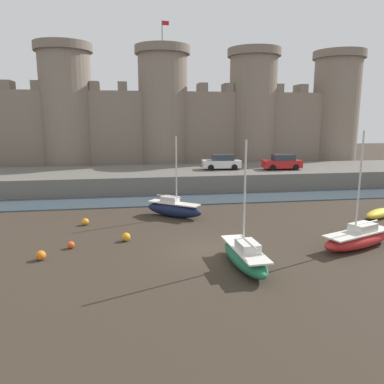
% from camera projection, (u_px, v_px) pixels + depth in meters
% --- Properties ---
extents(ground_plane, '(160.00, 160.00, 0.00)m').
position_uv_depth(ground_plane, '(209.00, 251.00, 20.87)').
color(ground_plane, '#382D23').
extents(water_channel, '(80.00, 4.50, 0.10)m').
position_uv_depth(water_channel, '(180.00, 200.00, 33.67)').
color(water_channel, '#3D4C56').
rests_on(water_channel, ground).
extents(quay_road, '(59.75, 10.00, 1.77)m').
position_uv_depth(quay_road, '(171.00, 178.00, 40.53)').
color(quay_road, '#666059').
rests_on(quay_road, ground).
extents(castle, '(54.68, 6.93, 19.06)m').
position_uv_depth(castle, '(163.00, 118.00, 48.31)').
color(castle, gray).
rests_on(castle, ground).
extents(sailboat_near_channel_right, '(4.33, 3.67, 5.99)m').
position_uv_depth(sailboat_near_channel_right, '(174.00, 208.00, 27.94)').
color(sailboat_near_channel_right, '#141E3D').
rests_on(sailboat_near_channel_right, ground).
extents(sailboat_midflat_centre, '(5.40, 3.27, 6.63)m').
position_uv_depth(sailboat_midflat_centre, '(358.00, 238.00, 21.29)').
color(sailboat_midflat_centre, red).
rests_on(sailboat_midflat_centre, ground).
extents(sailboat_foreground_right, '(1.67, 4.90, 6.28)m').
position_uv_depth(sailboat_foreground_right, '(245.00, 256.00, 18.49)').
color(sailboat_foreground_right, '#1E6B47').
rests_on(sailboat_foreground_right, ground).
extents(rowboat_midflat_right, '(3.36, 2.46, 0.67)m').
position_uv_depth(rowboat_midflat_right, '(379.00, 213.00, 27.68)').
color(rowboat_midflat_right, yellow).
rests_on(rowboat_midflat_right, ground).
extents(mooring_buoy_off_centre, '(0.52, 0.52, 0.52)m').
position_uv_depth(mooring_buoy_off_centre, '(126.00, 237.00, 22.47)').
color(mooring_buoy_off_centre, orange).
rests_on(mooring_buoy_off_centre, ground).
extents(mooring_buoy_near_shore, '(0.51, 0.51, 0.51)m').
position_uv_depth(mooring_buoy_near_shore, '(41.00, 255.00, 19.48)').
color(mooring_buoy_near_shore, orange).
rests_on(mooring_buoy_near_shore, ground).
extents(mooring_buoy_near_channel, '(0.48, 0.48, 0.48)m').
position_uv_depth(mooring_buoy_near_channel, '(85.00, 222.00, 25.83)').
color(mooring_buoy_near_channel, orange).
rests_on(mooring_buoy_near_channel, ground).
extents(mooring_buoy_mid_mud, '(0.41, 0.41, 0.41)m').
position_uv_depth(mooring_buoy_mid_mud, '(71.00, 245.00, 21.23)').
color(mooring_buoy_mid_mud, '#E04C1E').
rests_on(mooring_buoy_mid_mud, ground).
extents(car_quay_centre_east, '(4.18, 2.04, 1.62)m').
position_uv_depth(car_quay_centre_east, '(282.00, 162.00, 40.52)').
color(car_quay_centre_east, red).
rests_on(car_quay_centre_east, quay_road).
extents(car_quay_west, '(4.18, 2.04, 1.62)m').
position_uv_depth(car_quay_west, '(222.00, 162.00, 40.59)').
color(car_quay_west, silver).
rests_on(car_quay_west, quay_road).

